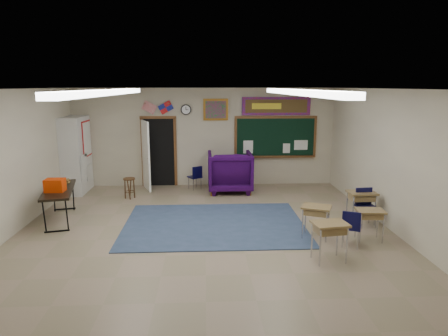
{
  "coord_description": "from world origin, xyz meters",
  "views": [
    {
      "loc": [
        0.0,
        -7.73,
        3.07
      ],
      "look_at": [
        0.46,
        1.5,
        1.15
      ],
      "focal_mm": 32.0,
      "sensor_mm": 36.0,
      "label": 1
    }
  ],
  "objects_px": {
    "wingback_armchair": "(230,172)",
    "student_desk_front_right": "(361,206)",
    "wooden_stool": "(130,188)",
    "student_desk_front_left": "(316,220)",
    "folding_table": "(60,203)"
  },
  "relations": [
    {
      "from": "wingback_armchair",
      "to": "student_desk_front_right",
      "type": "bearing_deg",
      "value": 133.26
    },
    {
      "from": "wingback_armchair",
      "to": "wooden_stool",
      "type": "distance_m",
      "value": 2.9
    },
    {
      "from": "wingback_armchair",
      "to": "wooden_stool",
      "type": "height_order",
      "value": "wingback_armchair"
    },
    {
      "from": "wingback_armchair",
      "to": "student_desk_front_right",
      "type": "relative_size",
      "value": 1.77
    },
    {
      "from": "student_desk_front_left",
      "to": "folding_table",
      "type": "distance_m",
      "value": 5.76
    },
    {
      "from": "student_desk_front_left",
      "to": "student_desk_front_right",
      "type": "bearing_deg",
      "value": 57.79
    },
    {
      "from": "student_desk_front_left",
      "to": "student_desk_front_right",
      "type": "distance_m",
      "value": 1.53
    },
    {
      "from": "wingback_armchair",
      "to": "folding_table",
      "type": "relative_size",
      "value": 0.68
    },
    {
      "from": "student_desk_front_left",
      "to": "folding_table",
      "type": "xyz_separation_m",
      "value": [
        -5.59,
        1.38,
        0.03
      ]
    },
    {
      "from": "student_desk_front_left",
      "to": "folding_table",
      "type": "bearing_deg",
      "value": -169.92
    },
    {
      "from": "wingback_armchair",
      "to": "folding_table",
      "type": "xyz_separation_m",
      "value": [
        -4.08,
        -2.41,
        -0.18
      ]
    },
    {
      "from": "wingback_armchair",
      "to": "student_desk_front_right",
      "type": "height_order",
      "value": "wingback_armchair"
    },
    {
      "from": "student_desk_front_right",
      "to": "wooden_stool",
      "type": "height_order",
      "value": "student_desk_front_right"
    },
    {
      "from": "student_desk_front_right",
      "to": "wingback_armchair",
      "type": "bearing_deg",
      "value": 132.26
    },
    {
      "from": "student_desk_front_left",
      "to": "wooden_stool",
      "type": "bearing_deg",
      "value": 167.82
    }
  ]
}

